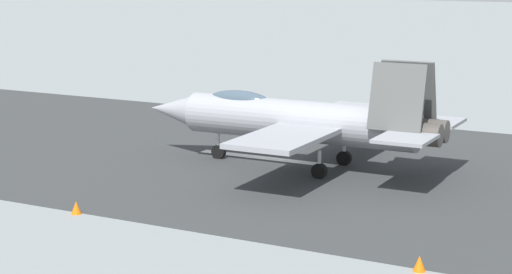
{
  "coord_description": "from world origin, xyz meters",
  "views": [
    {
      "loc": [
        -20.53,
        41.01,
        10.3
      ],
      "look_at": [
        -1.21,
        4.83,
        2.2
      ],
      "focal_mm": 62.07,
      "sensor_mm": 36.0,
      "label": 1
    }
  ],
  "objects_px": {
    "crew_person": "(237,106)",
    "marker_cone_near": "(419,263)",
    "marker_cone_mid": "(76,208)",
    "fighter_jet": "(297,119)"
  },
  "relations": [
    {
      "from": "crew_person",
      "to": "marker_cone_mid",
      "type": "height_order",
      "value": "crew_person"
    },
    {
      "from": "crew_person",
      "to": "marker_cone_mid",
      "type": "xyz_separation_m",
      "value": [
        -5.51,
        23.49,
        -0.54
      ]
    },
    {
      "from": "marker_cone_near",
      "to": "fighter_jet",
      "type": "bearing_deg",
      "value": -49.27
    },
    {
      "from": "fighter_jet",
      "to": "marker_cone_mid",
      "type": "xyz_separation_m",
      "value": [
        4.46,
        12.0,
        -2.24
      ]
    },
    {
      "from": "marker_cone_mid",
      "to": "marker_cone_near",
      "type": "bearing_deg",
      "value": 180.0
    },
    {
      "from": "crew_person",
      "to": "marker_cone_mid",
      "type": "relative_size",
      "value": 2.97
    },
    {
      "from": "crew_person",
      "to": "marker_cone_mid",
      "type": "bearing_deg",
      "value": 103.21
    },
    {
      "from": "fighter_jet",
      "to": "marker_cone_near",
      "type": "relative_size",
      "value": 30.18
    },
    {
      "from": "crew_person",
      "to": "marker_cone_near",
      "type": "xyz_separation_m",
      "value": [
        -20.3,
        23.49,
        -0.54
      ]
    },
    {
      "from": "fighter_jet",
      "to": "crew_person",
      "type": "height_order",
      "value": "fighter_jet"
    }
  ]
}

